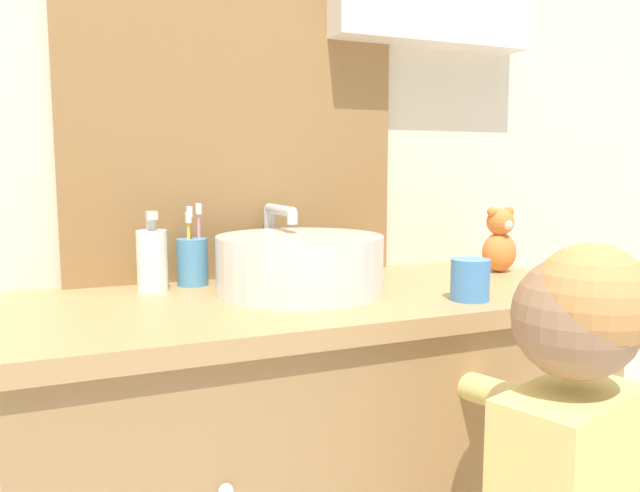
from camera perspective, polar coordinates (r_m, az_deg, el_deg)
wall_back at (r=1.48m, az=-3.66°, el=14.95°), size 3.20×0.18×2.50m
vanity_counter at (r=1.37m, az=0.15°, el=-21.58°), size 1.15×0.51×0.83m
sink_basin at (r=1.22m, az=-1.86°, el=-1.54°), size 0.33×0.38×0.17m
toothbrush_holder at (r=1.32m, az=-11.59°, el=-1.26°), size 0.06×0.06×0.17m
soap_dispenser at (r=1.27m, az=-15.10°, el=-1.20°), size 0.06×0.06×0.16m
teddy_bear at (r=1.52m, az=16.10°, el=0.42°), size 0.08×0.07×0.15m
drinking_cup at (r=1.18m, az=13.56°, el=-3.01°), size 0.07×0.07×0.08m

